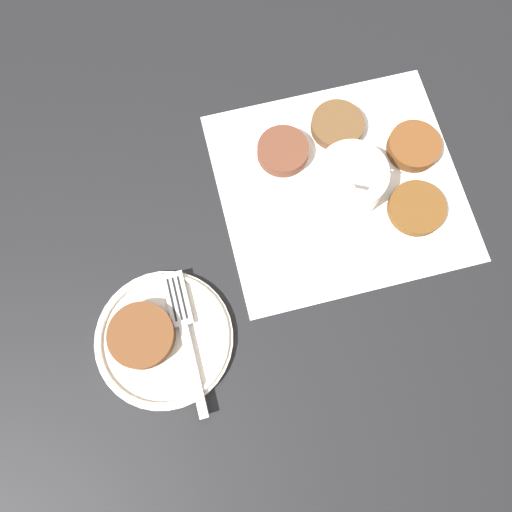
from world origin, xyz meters
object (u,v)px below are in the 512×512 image
object	(u,v)px
fork	(184,327)
serving_plate	(164,339)
sauce_bowl	(350,181)
fritter_on_plate	(141,336)

from	to	relation	value
fork	serving_plate	bearing A→B (deg)	-157.80
sauce_bowl	serving_plate	distance (m)	0.34
serving_plate	fritter_on_plate	size ratio (longest dim) A/B	2.13
sauce_bowl	serving_plate	size ratio (longest dim) A/B	0.59
fritter_on_plate	fork	bearing A→B (deg)	6.87
serving_plate	fork	size ratio (longest dim) A/B	0.94
sauce_bowl	fork	bearing A→B (deg)	-144.62
sauce_bowl	fritter_on_plate	distance (m)	0.36
fork	fritter_on_plate	bearing A→B (deg)	-173.13
serving_plate	fork	xyz separation A→B (m)	(0.03, 0.01, 0.01)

